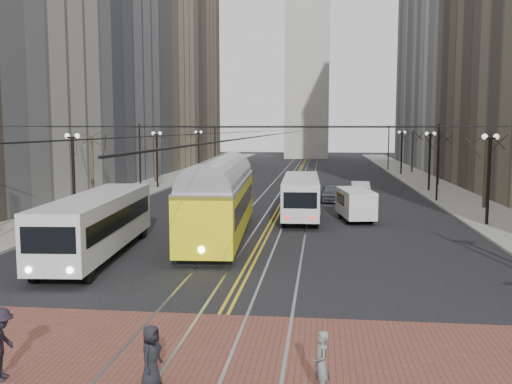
% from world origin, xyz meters
% --- Properties ---
extents(ground, '(260.00, 260.00, 0.00)m').
position_xyz_m(ground, '(0.00, 0.00, 0.00)').
color(ground, black).
rests_on(ground, ground).
extents(sidewalk_left, '(5.00, 140.00, 0.15)m').
position_xyz_m(sidewalk_left, '(-15.00, 45.00, 0.07)').
color(sidewalk_left, gray).
rests_on(sidewalk_left, ground).
extents(sidewalk_right, '(5.00, 140.00, 0.15)m').
position_xyz_m(sidewalk_right, '(15.00, 45.00, 0.07)').
color(sidewalk_right, gray).
rests_on(sidewalk_right, ground).
extents(crosswalk_band, '(25.00, 6.00, 0.01)m').
position_xyz_m(crosswalk_band, '(0.00, -4.00, 0.01)').
color(crosswalk_band, brown).
rests_on(crosswalk_band, ground).
extents(streetcar_rails, '(4.80, 130.00, 0.02)m').
position_xyz_m(streetcar_rails, '(0.00, 45.00, 0.00)').
color(streetcar_rails, gray).
rests_on(streetcar_rails, ground).
extents(centre_lines, '(0.42, 130.00, 0.01)m').
position_xyz_m(centre_lines, '(0.00, 45.00, 0.01)').
color(centre_lines, gold).
rests_on(centre_lines, ground).
extents(building_left_mid, '(16.00, 20.00, 34.00)m').
position_xyz_m(building_left_mid, '(-25.50, 46.00, 17.00)').
color(building_left_mid, slate).
rests_on(building_left_mid, ground).
extents(building_left_far, '(16.00, 20.00, 40.00)m').
position_xyz_m(building_left_far, '(-25.50, 86.00, 20.00)').
color(building_left_far, brown).
rests_on(building_left_far, ground).
extents(building_right_far, '(16.00, 20.00, 40.00)m').
position_xyz_m(building_right_far, '(25.50, 86.00, 20.00)').
color(building_right_far, slate).
rests_on(building_right_far, ground).
extents(lamp_posts, '(27.60, 57.20, 5.60)m').
position_xyz_m(lamp_posts, '(-0.00, 28.75, 2.80)').
color(lamp_posts, black).
rests_on(lamp_posts, ground).
extents(street_trees, '(31.68, 53.28, 5.60)m').
position_xyz_m(street_trees, '(0.00, 35.25, 2.80)').
color(street_trees, '#382D23').
rests_on(street_trees, ground).
extents(trolley_wires, '(25.96, 120.00, 6.60)m').
position_xyz_m(trolley_wires, '(0.00, 34.83, 3.77)').
color(trolley_wires, black).
rests_on(trolley_wires, ground).
extents(transit_bus, '(3.47, 12.15, 3.00)m').
position_xyz_m(transit_bus, '(-7.54, 6.90, 1.50)').
color(transit_bus, silver).
rests_on(transit_bus, ground).
extents(streetcar, '(3.78, 15.23, 3.55)m').
position_xyz_m(streetcar, '(-2.50, 12.47, 1.78)').
color(streetcar, yellow).
rests_on(streetcar, ground).
extents(rear_bus, '(2.68, 10.96, 2.84)m').
position_xyz_m(rear_bus, '(1.80, 20.30, 1.42)').
color(rear_bus, silver).
rests_on(rear_bus, ground).
extents(cargo_van, '(2.57, 5.02, 2.12)m').
position_xyz_m(cargo_van, '(5.51, 19.29, 1.06)').
color(cargo_van, silver).
rests_on(cargo_van, ground).
extents(sedan_grey, '(1.72, 4.21, 1.43)m').
position_xyz_m(sedan_grey, '(4.00, 29.45, 0.72)').
color(sedan_grey, '#404347').
rests_on(sedan_grey, ground).
extents(sedan_silver, '(1.62, 4.59, 1.51)m').
position_xyz_m(sedan_silver, '(6.65, 31.61, 0.76)').
color(sedan_silver, '#ABADB2').
rests_on(sedan_silver, ground).
extents(pedestrian_a, '(0.60, 0.82, 1.54)m').
position_xyz_m(pedestrian_a, '(-0.79, -6.50, 0.78)').
color(pedestrian_a, black).
rests_on(pedestrian_a, crosswalk_band).
extents(pedestrian_b, '(0.49, 0.64, 1.56)m').
position_xyz_m(pedestrian_b, '(3.27, -6.50, 0.79)').
color(pedestrian_b, slate).
rests_on(pedestrian_b, crosswalk_band).
extents(pedestrian_d, '(0.86, 1.27, 1.81)m').
position_xyz_m(pedestrian_d, '(-4.61, -6.50, 0.92)').
color(pedestrian_d, black).
rests_on(pedestrian_d, crosswalk_band).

